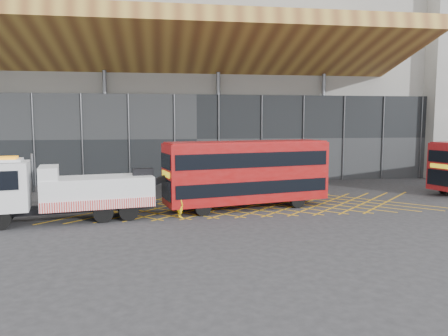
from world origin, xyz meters
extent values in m
plane|color=#262628|center=(0.00, 0.00, 0.00)|extent=(120.00, 120.00, 0.00)
cube|color=gold|center=(-4.80, 0.00, 0.01)|extent=(7.16, 7.16, 0.01)
cube|color=gold|center=(-4.80, 0.00, 0.01)|extent=(7.16, 7.16, 0.01)
cube|color=gold|center=(-3.20, 0.00, 0.01)|extent=(7.16, 7.16, 0.01)
cube|color=gold|center=(-3.20, 0.00, 0.01)|extent=(7.16, 7.16, 0.01)
cube|color=gold|center=(-1.60, 0.00, 0.01)|extent=(7.16, 7.16, 0.01)
cube|color=gold|center=(-1.60, 0.00, 0.01)|extent=(7.16, 7.16, 0.01)
cube|color=gold|center=(0.00, 0.00, 0.01)|extent=(7.16, 7.16, 0.01)
cube|color=gold|center=(0.00, 0.00, 0.01)|extent=(7.16, 7.16, 0.01)
cube|color=gold|center=(1.60, 0.00, 0.01)|extent=(7.16, 7.16, 0.01)
cube|color=gold|center=(1.60, 0.00, 0.01)|extent=(7.16, 7.16, 0.01)
cube|color=gold|center=(3.20, 0.00, 0.01)|extent=(7.16, 7.16, 0.01)
cube|color=gold|center=(3.20, 0.00, 0.01)|extent=(7.16, 7.16, 0.01)
cube|color=gold|center=(4.80, 0.00, 0.01)|extent=(7.16, 7.16, 0.01)
cube|color=gold|center=(4.80, 0.00, 0.01)|extent=(7.16, 7.16, 0.01)
cube|color=gold|center=(6.40, 0.00, 0.01)|extent=(7.16, 7.16, 0.01)
cube|color=gold|center=(6.40, 0.00, 0.01)|extent=(7.16, 7.16, 0.01)
cube|color=gold|center=(8.00, 0.00, 0.01)|extent=(7.16, 7.16, 0.01)
cube|color=gold|center=(8.00, 0.00, 0.01)|extent=(7.16, 7.16, 0.01)
cube|color=gold|center=(9.60, 0.00, 0.01)|extent=(7.16, 7.16, 0.01)
cube|color=gold|center=(9.60, 0.00, 0.01)|extent=(7.16, 7.16, 0.01)
cube|color=gold|center=(11.20, 0.00, 0.01)|extent=(7.16, 7.16, 0.01)
cube|color=gold|center=(11.20, 0.00, 0.01)|extent=(7.16, 7.16, 0.01)
cube|color=gold|center=(12.80, 0.00, 0.01)|extent=(7.16, 7.16, 0.01)
cube|color=gold|center=(12.80, 0.00, 0.01)|extent=(7.16, 7.16, 0.01)
cube|color=gold|center=(14.40, 0.00, 0.01)|extent=(7.16, 7.16, 0.01)
cube|color=gold|center=(14.40, 0.00, 0.01)|extent=(7.16, 7.16, 0.01)
cube|color=gray|center=(2.00, 19.00, 9.00)|extent=(55.00, 14.00, 18.00)
cube|color=black|center=(2.00, 11.70, 4.00)|extent=(55.00, 0.80, 8.00)
cube|color=brown|center=(0.00, 8.00, 11.50)|extent=(40.00, 11.93, 4.07)
cylinder|color=#595B60|center=(-6.00, 11.50, 5.00)|extent=(0.36, 0.36, 10.00)
cylinder|color=#595B60|center=(4.00, 11.50, 5.00)|extent=(0.36, 0.36, 10.00)
cylinder|color=#595B60|center=(14.00, 11.50, 5.00)|extent=(0.36, 0.36, 10.00)
cube|color=black|center=(-6.34, -2.72, 0.70)|extent=(9.52, 2.69, 0.35)
cube|color=white|center=(-9.69, -3.33, 2.15)|extent=(2.81, 2.89, 2.60)
cube|color=orange|center=(-9.49, -3.30, 3.68)|extent=(1.10, 1.34, 0.12)
cube|color=white|center=(-4.97, -2.47, 1.65)|extent=(6.54, 3.57, 1.60)
cube|color=red|center=(-4.74, -3.73, 1.05)|extent=(6.11, 1.17, 0.55)
cube|color=white|center=(-7.52, -2.94, 2.80)|extent=(1.41, 2.54, 0.70)
cube|color=black|center=(-2.41, -2.00, 2.60)|extent=(1.27, 0.71, 0.50)
cube|color=black|center=(-1.43, -1.82, 2.10)|extent=(2.21, 0.74, 1.08)
cylinder|color=black|center=(-9.69, -4.40, 0.55)|extent=(1.14, 0.54, 1.10)
cylinder|color=black|center=(-10.07, -2.34, 0.55)|extent=(1.14, 0.54, 1.10)
cylinder|color=black|center=(-3.21, -3.22, 0.55)|extent=(1.14, 0.54, 1.10)
cylinder|color=black|center=(-3.58, -1.15, 0.55)|extent=(1.14, 0.54, 1.10)
cylinder|color=#595B60|center=(-8.59, -2.12, 2.70)|extent=(0.14, 0.14, 2.20)
cube|color=maroon|center=(4.17, -0.80, 2.39)|extent=(10.95, 4.76, 3.76)
cube|color=black|center=(4.17, -0.80, 1.50)|extent=(10.55, 4.73, 0.82)
cube|color=black|center=(4.17, -0.80, 3.25)|extent=(10.55, 4.73, 0.92)
cube|color=black|center=(-1.05, -1.98, 1.55)|extent=(0.54, 2.14, 1.26)
cube|color=black|center=(-1.05, -1.98, 3.25)|extent=(0.54, 2.14, 0.92)
cube|color=yellow|center=(-1.06, -1.98, 2.47)|extent=(0.44, 1.70, 0.34)
cube|color=maroon|center=(4.17, -0.80, 4.30)|extent=(10.70, 4.52, 0.12)
cylinder|color=black|center=(1.10, -2.61, 0.50)|extent=(1.05, 0.51, 1.01)
cylinder|color=black|center=(0.62, -0.49, 0.50)|extent=(1.05, 0.51, 1.01)
cylinder|color=black|center=(7.44, -1.18, 0.50)|extent=(1.05, 0.51, 1.01)
cylinder|color=black|center=(6.96, 0.94, 0.50)|extent=(1.05, 0.51, 1.01)
cube|color=black|center=(19.13, 1.19, 1.45)|extent=(0.64, 1.96, 1.18)
cube|color=black|center=(19.13, 1.19, 3.03)|extent=(0.64, 1.96, 0.86)
cube|color=yellow|center=(19.12, 1.18, 2.31)|extent=(0.52, 1.56, 0.32)
cylinder|color=black|center=(20.59, 2.67, 0.47)|extent=(0.98, 0.53, 0.94)
imported|color=yellow|center=(-0.27, -2.89, 0.77)|extent=(0.55, 0.66, 1.55)
camera|label=1|loc=(-1.51, -28.14, 5.68)|focal=35.00mm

